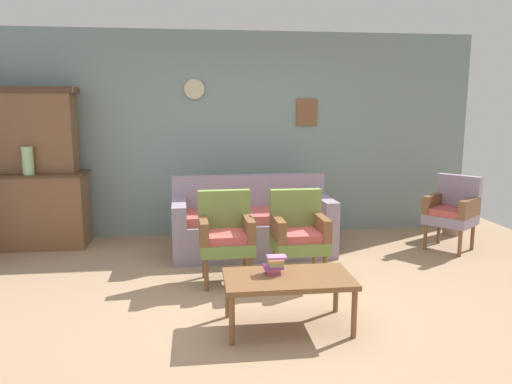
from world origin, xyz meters
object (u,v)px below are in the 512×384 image
coffee_table (288,282)px  wingback_chair_by_fireplace (452,209)px  armchair_near_couch_end (226,233)px  side_cabinet (41,210)px  book_stack_on_table (275,265)px  floor_vase_by_wall (453,208)px  vase_on_cabinet (28,161)px  floral_couch (252,226)px  armchair_row_middle (298,231)px

coffee_table → wingback_chair_by_fireplace: bearing=38.2°
armchair_near_couch_end → coffee_table: armchair_near_couch_end is taller
side_cabinet → book_stack_on_table: bearing=-45.2°
side_cabinet → book_stack_on_table: size_ratio=6.49×
floor_vase_by_wall → wingback_chair_by_fireplace: bearing=-120.0°
vase_on_cabinet → wingback_chair_by_fireplace: 5.12m
side_cabinet → book_stack_on_table: (2.52, -2.54, 0.03)m
vase_on_cabinet → book_stack_on_table: 3.55m
side_cabinet → vase_on_cabinet: bearing=-105.1°
vase_on_cabinet → armchair_near_couch_end: vase_on_cabinet is taller
side_cabinet → floor_vase_by_wall: size_ratio=1.56×
coffee_table → book_stack_on_table: 0.17m
floral_couch → book_stack_on_table: size_ratio=10.63×
side_cabinet → wingback_chair_by_fireplace: size_ratio=1.28×
armchair_row_middle → coffee_table: 1.10m
vase_on_cabinet → armchair_row_middle: vase_on_cabinet is taller
floral_couch → coffee_table: bearing=-88.6°
floral_couch → wingback_chair_by_fireplace: same height
floral_couch → floor_vase_by_wall: 2.84m
floral_couch → side_cabinet: bearing=167.1°
armchair_near_couch_end → book_stack_on_table: (0.32, -1.02, -0.00)m
side_cabinet → armchair_row_middle: size_ratio=1.28×
coffee_table → book_stack_on_table: size_ratio=5.62×
floor_vase_by_wall → coffee_table: bearing=-137.6°
side_cabinet → floor_vase_by_wall: 5.37m
armchair_near_couch_end → coffee_table: bearing=-68.9°
floral_couch → armchair_near_couch_end: same height
vase_on_cabinet → wingback_chair_by_fireplace: vase_on_cabinet is taller
armchair_row_middle → coffee_table: bearing=-106.1°
floor_vase_by_wall → book_stack_on_table: bearing=-139.4°
vase_on_cabinet → coffee_table: (2.67, -2.44, -0.72)m
side_cabinet → armchair_row_middle: side_cabinet is taller
vase_on_cabinet → floor_vase_by_wall: 5.47m
armchair_row_middle → coffee_table: armchair_row_middle is taller
wingback_chair_by_fireplace → floor_vase_by_wall: wingback_chair_by_fireplace is taller
wingback_chair_by_fireplace → book_stack_on_table: (-2.48, -1.80, -0.00)m
coffee_table → floor_vase_by_wall: (2.75, 2.51, -0.01)m
vase_on_cabinet → coffee_table: bearing=-42.4°
book_stack_on_table → floor_vase_by_wall: floor_vase_by_wall is taller
book_stack_on_table → wingback_chair_by_fireplace: bearing=36.0°
side_cabinet → coffee_table: size_ratio=1.16×
side_cabinet → vase_on_cabinet: size_ratio=3.47×
coffee_table → book_stack_on_table: bearing=144.8°
side_cabinet → floral_couch: side_cabinet is taller
floral_couch → coffee_table: floral_couch is taller
vase_on_cabinet → book_stack_on_table: size_ratio=1.87×
book_stack_on_table → floral_couch: bearing=88.6°
armchair_near_couch_end → book_stack_on_table: armchair_near_couch_end is taller
wingback_chair_by_fireplace → coffee_table: (-2.38, -1.87, -0.12)m
vase_on_cabinet → wingback_chair_by_fireplace: size_ratio=0.37×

